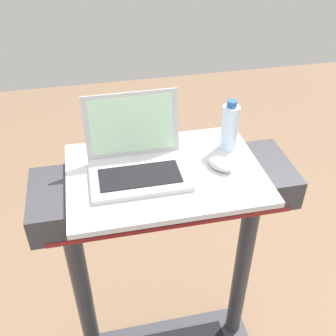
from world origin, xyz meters
TOP-DOWN VIEW (x-y plane):
  - desk_board at (0.00, 0.70)m, footprint 0.65×0.46m
  - laptop at (-0.09, 0.73)m, footprint 0.32×0.27m
  - computer_mouse at (0.19, 0.68)m, footprint 0.10×0.12m
  - water_bottle at (0.25, 0.79)m, footprint 0.06×0.06m

SIDE VIEW (x-z plane):
  - desk_board at x=0.00m, z-range 1.16..1.18m
  - computer_mouse at x=0.19m, z-range 1.18..1.21m
  - laptop at x=-0.09m, z-range 1.11..1.34m
  - water_bottle at x=0.25m, z-range 1.17..1.36m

